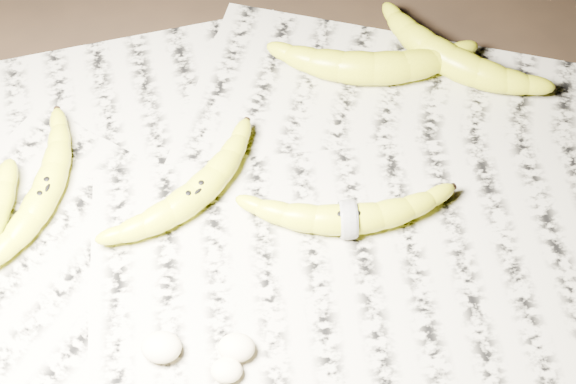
{
  "coord_description": "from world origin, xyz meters",
  "views": [
    {
      "loc": [
        0.03,
        -0.4,
        0.72
      ],
      "look_at": [
        0.02,
        0.04,
        0.05
      ],
      "focal_mm": 50.0,
      "sensor_mm": 36.0,
      "label": 1
    }
  ],
  "objects_px": {
    "banana_upper_a": "(373,66)",
    "banana_center": "(194,193)",
    "banana_upper_b": "(451,59)",
    "banana_taped": "(348,218)",
    "banana_left_a": "(44,192)"
  },
  "relations": [
    {
      "from": "banana_left_a",
      "to": "banana_taped",
      "type": "bearing_deg",
      "value": -81.89
    },
    {
      "from": "banana_center",
      "to": "banana_left_a",
      "type": "bearing_deg",
      "value": 133.3
    },
    {
      "from": "banana_left_a",
      "to": "banana_upper_a",
      "type": "height_order",
      "value": "banana_upper_a"
    },
    {
      "from": "banana_taped",
      "to": "banana_upper_a",
      "type": "relative_size",
      "value": 0.95
    },
    {
      "from": "banana_taped",
      "to": "banana_center",
      "type": "bearing_deg",
      "value": 165.84
    },
    {
      "from": "banana_center",
      "to": "banana_upper_b",
      "type": "bearing_deg",
      "value": -13.28
    },
    {
      "from": "banana_center",
      "to": "banana_upper_b",
      "type": "relative_size",
      "value": 0.96
    },
    {
      "from": "banana_upper_a",
      "to": "banana_upper_b",
      "type": "bearing_deg",
      "value": 7.55
    },
    {
      "from": "banana_upper_a",
      "to": "banana_center",
      "type": "bearing_deg",
      "value": -138.5
    },
    {
      "from": "banana_taped",
      "to": "banana_upper_a",
      "type": "xyz_separation_m",
      "value": [
        0.03,
        0.2,
        0.0
      ]
    },
    {
      "from": "banana_left_a",
      "to": "banana_upper_b",
      "type": "relative_size",
      "value": 0.98
    },
    {
      "from": "banana_taped",
      "to": "banana_upper_b",
      "type": "xyz_separation_m",
      "value": [
        0.12,
        0.22,
        0.0
      ]
    },
    {
      "from": "banana_upper_a",
      "to": "banana_upper_b",
      "type": "distance_m",
      "value": 0.09
    },
    {
      "from": "banana_center",
      "to": "banana_taped",
      "type": "relative_size",
      "value": 0.92
    },
    {
      "from": "banana_left_a",
      "to": "banana_upper_b",
      "type": "xyz_separation_m",
      "value": [
        0.44,
        0.2,
        0.0
      ]
    }
  ]
}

